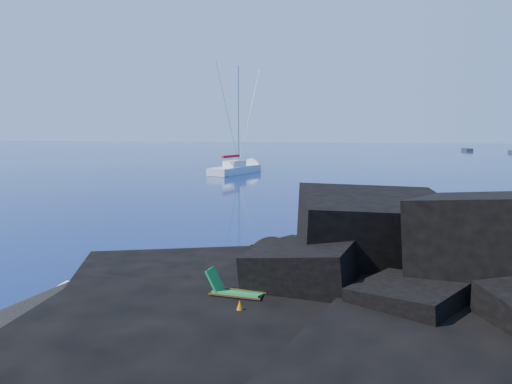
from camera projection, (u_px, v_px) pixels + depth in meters
The scene contains 10 objects.
ground at pixel (10, 316), 14.18m from camera, with size 400.00×400.00×0.00m, color #030433.
headland at pixel (479, 316), 14.12m from camera, with size 24.00×24.00×3.60m, color black, non-canonical shape.
beach at pixel (164, 323), 13.64m from camera, with size 8.50×6.00×0.70m, color black.
surf_foam at pixel (228, 277), 17.87m from camera, with size 10.00×8.00×0.06m, color white, non-canonical shape.
sailboat at pixel (237, 173), 60.53m from camera, with size 2.58×12.33×12.92m, color silver, non-canonical shape.
deck_chair at pixel (238, 286), 13.99m from camera, with size 1.57×0.69×1.08m, color #1C803C, non-canonical shape.
towel at pixel (92, 314), 13.27m from camera, with size 1.83×0.87×0.05m, color white.
sunbather at pixel (92, 309), 13.26m from camera, with size 1.74×0.44×0.24m, color tan, non-canonical shape.
marker_cone at pixel (240, 310), 12.89m from camera, with size 0.35×0.35×0.54m, color #D36A0B.
distant_boat_a at pixel (467, 151), 125.63m from camera, with size 1.60×5.13×0.68m, color #29292E.
Camera 1 is at (9.96, -11.66, 5.25)m, focal length 35.00 mm.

